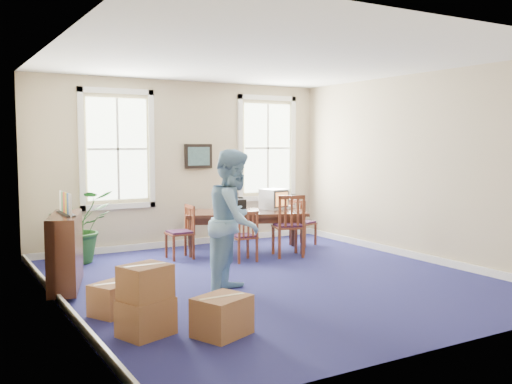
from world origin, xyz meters
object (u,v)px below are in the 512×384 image
cardboard_boxes (160,294)px  potted_plant (78,226)px  man (234,221)px  credenza (65,255)px  chair_near_left (243,236)px  conference_table (245,231)px  crt_tv (274,199)px

cardboard_boxes → potted_plant: bearing=89.4°
man → cardboard_boxes: bearing=168.2°
credenza → chair_near_left: bearing=26.2°
potted_plant → conference_table: bearing=-11.2°
man → potted_plant: size_ratio=1.58×
conference_table → man: bearing=-99.9°
conference_table → credenza: bearing=-138.4°
conference_table → cardboard_boxes: cardboard_boxes is taller
conference_table → chair_near_left: 0.88m
conference_table → chair_near_left: chair_near_left is taller
crt_tv → man: (-2.15, -2.45, 0.02)m
conference_table → cardboard_boxes: size_ratio=1.60×
crt_tv → credenza: crt_tv is taller
man → cardboard_boxes: (-1.45, -1.02, -0.57)m
crt_tv → cardboard_boxes: bearing=-150.4°
conference_table → man: size_ratio=1.14×
conference_table → man: man is taller
credenza → crt_tv: bearing=34.4°
man → potted_plant: bearing=68.3°
conference_table → potted_plant: (-2.90, 0.57, 0.24)m
conference_table → chair_near_left: size_ratio=2.53×
chair_near_left → man: bearing=59.7°
crt_tv → credenza: 4.35m
chair_near_left → cardboard_boxes: size_ratio=0.63×
conference_table → chair_near_left: bearing=-98.9°
credenza → potted_plant: bearing=89.4°
credenza → potted_plant: size_ratio=1.04×
crt_tv → credenza: (-4.13, -1.28, -0.44)m
man → crt_tv: bearing=1.7°
cardboard_boxes → crt_tv: bearing=44.0°
chair_near_left → cardboard_boxes: chair_near_left is taller
conference_table → potted_plant: 2.97m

